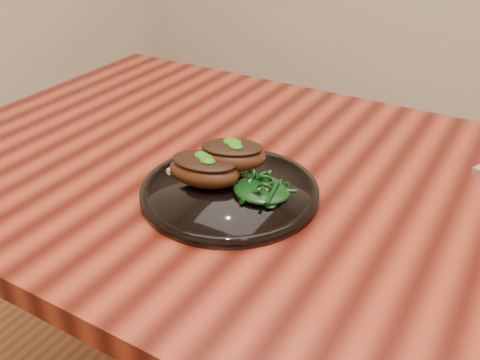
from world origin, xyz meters
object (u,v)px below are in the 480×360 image
object	(u,v)px
plate	(230,191)
lamb_chop_front	(204,169)
desk	(363,246)
greens_heap	(262,187)

from	to	relation	value
plate	lamb_chop_front	size ratio (longest dim) A/B	2.20
plate	lamb_chop_front	world-z (taller)	lamb_chop_front
plate	lamb_chop_front	bearing A→B (deg)	-166.40
desk	lamb_chop_front	world-z (taller)	lamb_chop_front
lamb_chop_front	greens_heap	distance (m)	0.10
plate	lamb_chop_front	xyz separation A→B (m)	(-0.04, -0.01, 0.03)
desk	plate	world-z (taller)	plate
greens_heap	lamb_chop_front	bearing A→B (deg)	-171.18
desk	plate	size ratio (longest dim) A/B	5.82
desk	lamb_chop_front	size ratio (longest dim) A/B	12.83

